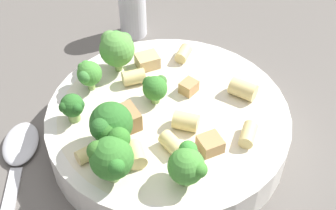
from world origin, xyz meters
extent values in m
plane|color=#5B5651|center=(0.00, 0.00, 0.00)|extent=(2.00, 2.00, 0.00)
cylinder|color=silver|center=(0.00, 0.00, 0.02)|extent=(0.24, 0.24, 0.04)
cylinder|color=beige|center=(0.00, 0.00, 0.04)|extent=(0.22, 0.22, 0.01)
torus|color=silver|center=(0.00, 0.00, 0.04)|extent=(0.24, 0.24, 0.00)
cylinder|color=#9EC175|center=(-0.03, 0.09, 0.05)|extent=(0.01, 0.01, 0.02)
sphere|color=#387A2D|center=(-0.03, 0.09, 0.07)|extent=(0.04, 0.04, 0.04)
sphere|color=#327A2C|center=(-0.05, 0.09, 0.07)|extent=(0.01, 0.01, 0.01)
sphere|color=#357B29|center=(-0.02, 0.07, 0.07)|extent=(0.02, 0.02, 0.02)
sphere|color=#3A742A|center=(-0.02, 0.09, 0.07)|extent=(0.02, 0.02, 0.02)
cylinder|color=#93B766|center=(0.08, 0.00, 0.05)|extent=(0.01, 0.01, 0.02)
sphere|color=#569942|center=(0.08, 0.00, 0.07)|extent=(0.04, 0.04, 0.04)
sphere|color=#4F973F|center=(0.09, -0.01, 0.07)|extent=(0.02, 0.02, 0.02)
sphere|color=#589245|center=(0.10, 0.00, 0.07)|extent=(0.02, 0.02, 0.02)
sphere|color=#4C9F44|center=(0.09, -0.01, 0.07)|extent=(0.02, 0.02, 0.02)
cylinder|color=#93B766|center=(0.08, 0.04, 0.05)|extent=(0.01, 0.01, 0.01)
sphere|color=#478E38|center=(0.08, 0.04, 0.06)|extent=(0.03, 0.03, 0.03)
sphere|color=#418F34|center=(0.09, 0.04, 0.06)|extent=(0.01, 0.01, 0.01)
sphere|color=#408239|center=(0.07, 0.05, 0.06)|extent=(0.01, 0.01, 0.01)
sphere|color=#429335|center=(0.09, 0.04, 0.06)|extent=(0.01, 0.01, 0.01)
cylinder|color=#93B766|center=(0.00, 0.06, 0.05)|extent=(0.01, 0.01, 0.01)
sphere|color=#2D6B28|center=(0.00, 0.06, 0.07)|extent=(0.04, 0.04, 0.04)
sphere|color=#2B6327|center=(-0.01, 0.08, 0.07)|extent=(0.02, 0.02, 0.02)
sphere|color=#2D6423|center=(-0.01, 0.08, 0.07)|extent=(0.02, 0.02, 0.02)
cylinder|color=#93B766|center=(0.05, 0.08, 0.05)|extent=(0.01, 0.01, 0.01)
sphere|color=#2D6B28|center=(0.05, 0.08, 0.06)|extent=(0.02, 0.02, 0.02)
sphere|color=#295D24|center=(0.05, 0.08, 0.06)|extent=(0.01, 0.01, 0.01)
sphere|color=#286225|center=(0.04, 0.08, 0.06)|extent=(0.01, 0.01, 0.01)
sphere|color=#285B27|center=(0.05, 0.07, 0.06)|extent=(0.01, 0.01, 0.01)
cylinder|color=#84AD60|center=(-0.07, 0.04, 0.05)|extent=(0.01, 0.01, 0.01)
sphere|color=#478E38|center=(-0.07, 0.04, 0.06)|extent=(0.03, 0.03, 0.03)
sphere|color=#498E30|center=(-0.07, 0.04, 0.06)|extent=(0.01, 0.01, 0.01)
sphere|color=green|center=(-0.07, 0.03, 0.07)|extent=(0.02, 0.02, 0.02)
sphere|color=#418931|center=(-0.09, 0.04, 0.07)|extent=(0.01, 0.01, 0.01)
cylinder|color=#84AD60|center=(0.02, 0.00, 0.04)|extent=(0.01, 0.01, 0.01)
sphere|color=#387A2D|center=(0.02, 0.00, 0.06)|extent=(0.02, 0.02, 0.02)
sphere|color=#316D28|center=(0.03, 0.00, 0.06)|extent=(0.01, 0.01, 0.01)
sphere|color=#3A6A2E|center=(0.02, -0.01, 0.06)|extent=(0.01, 0.01, 0.01)
sphere|color=#307B2A|center=(0.02, 0.00, 0.06)|extent=(0.01, 0.01, 0.01)
cylinder|color=#E0C67F|center=(0.06, -0.07, 0.05)|extent=(0.02, 0.03, 0.01)
cylinder|color=#E0C67F|center=(0.06, 0.00, 0.05)|extent=(0.02, 0.03, 0.02)
cylinder|color=#E0C67F|center=(-0.03, 0.06, 0.05)|extent=(0.03, 0.02, 0.02)
cylinder|color=#E0C67F|center=(-0.03, 0.00, 0.05)|extent=(0.03, 0.03, 0.02)
cylinder|color=#E0C67F|center=(0.00, 0.09, 0.05)|extent=(0.01, 0.02, 0.01)
cylinder|color=#E0C67F|center=(-0.03, -0.07, 0.05)|extent=(0.03, 0.03, 0.02)
cylinder|color=#E0C67F|center=(-0.04, 0.03, 0.05)|extent=(0.02, 0.02, 0.01)
cylinder|color=#E0C67F|center=(-0.07, -0.03, 0.05)|extent=(0.02, 0.03, 0.01)
cube|color=tan|center=(0.07, -0.03, 0.05)|extent=(0.03, 0.03, 0.01)
cube|color=tan|center=(-0.06, 0.00, 0.05)|extent=(0.02, 0.02, 0.01)
cube|color=#A87A4C|center=(0.01, 0.04, 0.05)|extent=(0.03, 0.02, 0.02)
cube|color=tan|center=(0.01, -0.04, 0.05)|extent=(0.02, 0.02, 0.01)
cylinder|color=silver|center=(0.17, -0.08, 0.03)|extent=(0.03, 0.03, 0.06)
ellipsoid|color=silver|center=(0.09, 0.12, 0.01)|extent=(0.07, 0.06, 0.01)
camera|label=1|loc=(-0.25, 0.20, 0.37)|focal=50.00mm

